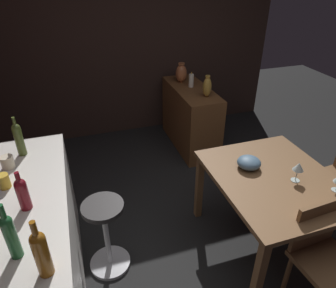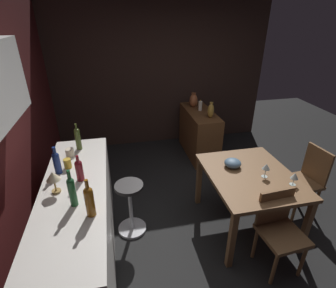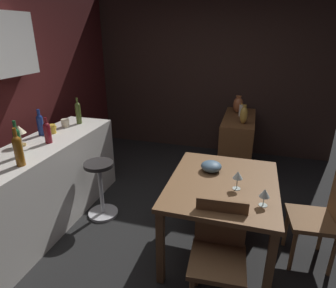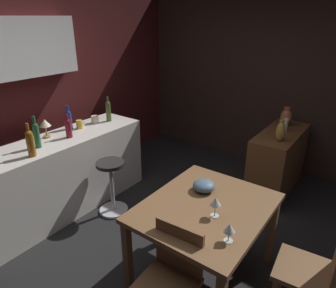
{
  "view_description": "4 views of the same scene",
  "coord_description": "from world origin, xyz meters",
  "px_view_note": "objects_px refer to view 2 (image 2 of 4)",
  "views": [
    {
      "loc": [
        -1.64,
        1.0,
        2.22
      ],
      "look_at": [
        0.6,
        0.27,
        0.82
      ],
      "focal_mm": 33.01,
      "sensor_mm": 36.0,
      "label": 1
    },
    {
      "loc": [
        -2.23,
        1.0,
        2.36
      ],
      "look_at": [
        0.66,
        0.37,
        0.85
      ],
      "focal_mm": 27.9,
      "sensor_mm": 36.0,
      "label": 2
    },
    {
      "loc": [
        -2.3,
        -0.58,
        1.98
      ],
      "look_at": [
        0.61,
        0.28,
        0.78
      ],
      "focal_mm": 30.59,
      "sensor_mm": 36.0,
      "label": 3
    },
    {
      "loc": [
        -1.89,
        -1.4,
        2.17
      ],
      "look_at": [
        0.63,
        0.46,
        0.83
      ],
      "focal_mm": 32.23,
      "sensor_mm": 36.0,
      "label": 4
    }
  ],
  "objects_px": {
    "wine_glass_right": "(295,176)",
    "wine_bottle_ruby": "(79,169)",
    "dining_table": "(250,181)",
    "cup_cream": "(70,153)",
    "vase_brass": "(211,111)",
    "bar_stool": "(131,207)",
    "vase_copper": "(194,100)",
    "wine_bottle_cobalt": "(57,162)",
    "wine_bottle_green": "(72,190)",
    "wine_bottle_amber": "(89,200)",
    "wine_glass_left": "(266,167)",
    "pillar_candle_tall": "(200,106)",
    "chair_near_window": "(279,228)",
    "cup_mustard": "(68,163)",
    "counter_lamp": "(53,178)",
    "sideboard_cabinet": "(199,133)",
    "wine_bottle_olive": "(78,138)",
    "fruit_bowl": "(233,163)",
    "chair_by_doorway": "(306,178)"
  },
  "relations": [
    {
      "from": "chair_by_doorway",
      "to": "wine_glass_left",
      "type": "distance_m",
      "value": 0.85
    },
    {
      "from": "wine_bottle_cobalt",
      "to": "wine_bottle_olive",
      "type": "bearing_deg",
      "value": -18.12
    },
    {
      "from": "wine_bottle_ruby",
      "to": "counter_lamp",
      "type": "xyz_separation_m",
      "value": [
        -0.16,
        0.2,
        0.04
      ]
    },
    {
      "from": "wine_glass_left",
      "to": "counter_lamp",
      "type": "relative_size",
      "value": 0.76
    },
    {
      "from": "bar_stool",
      "to": "wine_bottle_ruby",
      "type": "distance_m",
      "value": 0.83
    },
    {
      "from": "wine_bottle_green",
      "to": "wine_bottle_olive",
      "type": "height_order",
      "value": "wine_bottle_green"
    },
    {
      "from": "pillar_candle_tall",
      "to": "vase_brass",
      "type": "relative_size",
      "value": 0.74
    },
    {
      "from": "cup_mustard",
      "to": "counter_lamp",
      "type": "xyz_separation_m",
      "value": [
        -0.41,
        0.05,
        0.11
      ]
    },
    {
      "from": "cup_cream",
      "to": "vase_brass",
      "type": "bearing_deg",
      "value": -64.13
    },
    {
      "from": "wine_bottle_green",
      "to": "vase_brass",
      "type": "height_order",
      "value": "wine_bottle_green"
    },
    {
      "from": "wine_bottle_amber",
      "to": "vase_copper",
      "type": "xyz_separation_m",
      "value": [
        2.61,
        -1.66,
        -0.11
      ]
    },
    {
      "from": "wine_bottle_green",
      "to": "vase_copper",
      "type": "height_order",
      "value": "wine_bottle_green"
    },
    {
      "from": "pillar_candle_tall",
      "to": "wine_glass_right",
      "type": "bearing_deg",
      "value": -172.29
    },
    {
      "from": "wine_bottle_ruby",
      "to": "cup_mustard",
      "type": "relative_size",
      "value": 2.44
    },
    {
      "from": "wine_bottle_amber",
      "to": "pillar_candle_tall",
      "type": "xyz_separation_m",
      "value": [
        2.39,
        -1.72,
        -0.14
      ]
    },
    {
      "from": "wine_glass_right",
      "to": "cup_mustard",
      "type": "relative_size",
      "value": 1.29
    },
    {
      "from": "dining_table",
      "to": "cup_cream",
      "type": "relative_size",
      "value": 8.95
    },
    {
      "from": "wine_glass_left",
      "to": "dining_table",
      "type": "bearing_deg",
      "value": 56.4
    },
    {
      "from": "wine_glass_left",
      "to": "cup_cream",
      "type": "relative_size",
      "value": 1.3
    },
    {
      "from": "wine_bottle_cobalt",
      "to": "counter_lamp",
      "type": "bearing_deg",
      "value": -175.41
    },
    {
      "from": "sideboard_cabinet",
      "to": "wine_bottle_green",
      "type": "height_order",
      "value": "wine_bottle_green"
    },
    {
      "from": "wine_bottle_amber",
      "to": "cup_mustard",
      "type": "xyz_separation_m",
      "value": [
        0.79,
        0.27,
        -0.1
      ]
    },
    {
      "from": "wine_bottle_amber",
      "to": "wine_glass_right",
      "type": "bearing_deg",
      "value": -84.05
    },
    {
      "from": "wine_glass_left",
      "to": "pillar_candle_tall",
      "type": "relative_size",
      "value": 0.85
    },
    {
      "from": "dining_table",
      "to": "cup_mustard",
      "type": "relative_size",
      "value": 10.25
    },
    {
      "from": "dining_table",
      "to": "cup_mustard",
      "type": "bearing_deg",
      "value": 81.24
    },
    {
      "from": "pillar_candle_tall",
      "to": "chair_near_window",
      "type": "bearing_deg",
      "value": -179.76
    },
    {
      "from": "wine_bottle_ruby",
      "to": "pillar_candle_tall",
      "type": "relative_size",
      "value": 1.39
    },
    {
      "from": "chair_by_doorway",
      "to": "counter_lamp",
      "type": "height_order",
      "value": "counter_lamp"
    },
    {
      "from": "wine_bottle_cobalt",
      "to": "cup_mustard",
      "type": "xyz_separation_m",
      "value": [
        0.08,
        -0.08,
        -0.08
      ]
    },
    {
      "from": "wine_bottle_amber",
      "to": "wine_bottle_green",
      "type": "distance_m",
      "value": 0.21
    },
    {
      "from": "wine_bottle_ruby",
      "to": "cup_mustard",
      "type": "height_order",
      "value": "wine_bottle_ruby"
    },
    {
      "from": "pillar_candle_tall",
      "to": "vase_copper",
      "type": "xyz_separation_m",
      "value": [
        0.21,
        0.06,
        0.04
      ]
    },
    {
      "from": "wine_glass_right",
      "to": "wine_bottle_ruby",
      "type": "relative_size",
      "value": 0.53
    },
    {
      "from": "counter_lamp",
      "to": "pillar_candle_tall",
      "type": "distance_m",
      "value": 2.88
    },
    {
      "from": "wine_bottle_amber",
      "to": "wine_glass_left",
      "type": "bearing_deg",
      "value": -77.32
    },
    {
      "from": "wine_bottle_olive",
      "to": "cup_cream",
      "type": "height_order",
      "value": "wine_bottle_olive"
    },
    {
      "from": "wine_bottle_cobalt",
      "to": "chair_near_window",
      "type": "bearing_deg",
      "value": -110.49
    },
    {
      "from": "wine_bottle_ruby",
      "to": "vase_copper",
      "type": "relative_size",
      "value": 1.05
    },
    {
      "from": "wine_glass_right",
      "to": "cup_cream",
      "type": "height_order",
      "value": "cup_cream"
    },
    {
      "from": "wine_bottle_ruby",
      "to": "pillar_candle_tall",
      "type": "distance_m",
      "value": 2.62
    },
    {
      "from": "sideboard_cabinet",
      "to": "wine_bottle_amber",
      "type": "distance_m",
      "value": 2.97
    },
    {
      "from": "chair_near_window",
      "to": "cup_mustard",
      "type": "xyz_separation_m",
      "value": [
        0.86,
        2.0,
        0.49
      ]
    },
    {
      "from": "wine_bottle_cobalt",
      "to": "vase_brass",
      "type": "relative_size",
      "value": 1.13
    },
    {
      "from": "sideboard_cabinet",
      "to": "fruit_bowl",
      "type": "bearing_deg",
      "value": 174.53
    },
    {
      "from": "wine_glass_right",
      "to": "dining_table",
      "type": "bearing_deg",
      "value": 50.24
    },
    {
      "from": "dining_table",
      "to": "counter_lamp",
      "type": "xyz_separation_m",
      "value": [
        -0.11,
        2.01,
        0.41
      ]
    },
    {
      "from": "wine_bottle_green",
      "to": "pillar_candle_tall",
      "type": "bearing_deg",
      "value": -39.8
    },
    {
      "from": "bar_stool",
      "to": "vase_copper",
      "type": "height_order",
      "value": "vase_copper"
    },
    {
      "from": "sideboard_cabinet",
      "to": "counter_lamp",
      "type": "relative_size",
      "value": 5.1
    }
  ]
}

